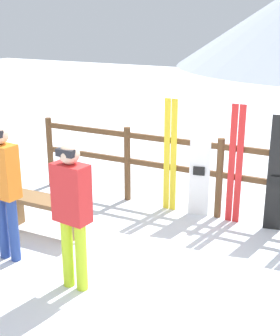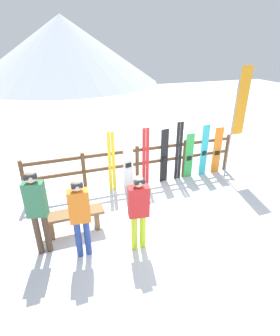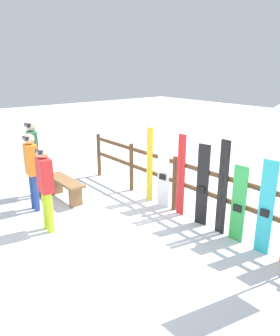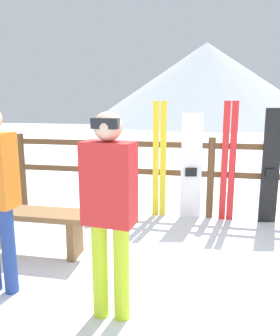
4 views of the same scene
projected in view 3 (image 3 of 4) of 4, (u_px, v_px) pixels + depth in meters
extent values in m
plane|color=white|center=(89.00, 241.00, 5.74)|extent=(40.00, 40.00, 0.00)
cylinder|color=brown|center=(99.00, 155.00, 8.99)|extent=(0.10, 0.10, 1.17)
cylinder|color=brown|center=(131.00, 167.00, 7.90)|extent=(0.10, 0.10, 1.17)
cylinder|color=brown|center=(174.00, 184.00, 6.81)|extent=(0.10, 0.10, 1.17)
cylinder|color=brown|center=(234.00, 206.00, 5.71)|extent=(0.10, 0.10, 1.17)
cube|color=brown|center=(175.00, 181.00, 6.79)|extent=(5.89, 0.05, 0.08)
cube|color=brown|center=(175.00, 162.00, 6.67)|extent=(5.89, 0.05, 0.08)
cube|color=brown|center=(65.00, 181.00, 7.36)|extent=(1.27, 0.36, 0.06)
cube|color=brown|center=(56.00, 185.00, 7.79)|extent=(0.08, 0.29, 0.43)
cube|color=brown|center=(76.00, 197.00, 7.08)|extent=(0.08, 0.29, 0.43)
cylinder|color=#4C3828|center=(35.00, 178.00, 7.64)|extent=(0.12, 0.12, 0.86)
cylinder|color=#4C3828|center=(37.00, 179.00, 7.52)|extent=(0.12, 0.12, 0.86)
cube|color=#33724C|center=(33.00, 146.00, 7.35)|extent=(0.40, 0.28, 0.68)
sphere|color=#D8B293|center=(31.00, 126.00, 7.22)|extent=(0.23, 0.23, 0.23)
cube|color=black|center=(27.00, 125.00, 7.16)|extent=(0.21, 0.08, 0.08)
cylinder|color=#B7D826|center=(46.00, 209.00, 6.06)|extent=(0.12, 0.12, 0.78)
cylinder|color=#B7D826|center=(50.00, 213.00, 5.93)|extent=(0.12, 0.12, 0.78)
cube|color=red|center=(45.00, 175.00, 5.78)|extent=(0.40, 0.26, 0.62)
sphere|color=#D8B293|center=(43.00, 152.00, 5.66)|extent=(0.21, 0.21, 0.21)
cube|color=black|center=(39.00, 152.00, 5.62)|extent=(0.19, 0.07, 0.07)
cylinder|color=navy|center=(33.00, 191.00, 6.93)|extent=(0.12, 0.12, 0.80)
cylinder|color=navy|center=(36.00, 193.00, 6.81)|extent=(0.12, 0.12, 0.80)
cube|color=orange|center=(31.00, 159.00, 6.65)|extent=(0.39, 0.24, 0.63)
sphere|color=#D8B293|center=(29.00, 139.00, 6.53)|extent=(0.22, 0.22, 0.22)
cube|color=black|center=(26.00, 138.00, 6.48)|extent=(0.19, 0.08, 0.08)
cube|color=yellow|center=(148.00, 164.00, 7.28)|extent=(0.09, 0.02, 1.67)
cube|color=yellow|center=(151.00, 165.00, 7.20)|extent=(0.09, 0.02, 1.67)
cube|color=white|center=(164.00, 173.00, 6.93)|extent=(0.29, 0.08, 1.51)
cube|color=black|center=(163.00, 177.00, 6.93)|extent=(0.17, 0.06, 0.12)
cube|color=red|center=(179.00, 175.00, 6.56)|extent=(0.09, 0.02, 1.68)
cube|color=red|center=(183.00, 176.00, 6.49)|extent=(0.09, 0.02, 1.68)
cube|color=black|center=(202.00, 185.00, 6.12)|extent=(0.24, 0.07, 1.58)
cube|color=black|center=(201.00, 190.00, 6.13)|extent=(0.14, 0.06, 0.12)
cube|color=black|center=(220.00, 187.00, 5.80)|extent=(0.09, 0.02, 1.74)
cube|color=black|center=(225.00, 189.00, 5.72)|extent=(0.09, 0.02, 1.74)
cube|color=green|center=(238.00, 204.00, 5.56)|extent=(0.27, 0.04, 1.37)
cube|color=black|center=(237.00, 208.00, 5.56)|extent=(0.15, 0.04, 0.12)
cube|color=#2DBFCC|center=(266.00, 208.00, 5.16)|extent=(0.25, 0.06, 1.58)
cube|color=black|center=(264.00, 213.00, 5.16)|extent=(0.14, 0.05, 0.12)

